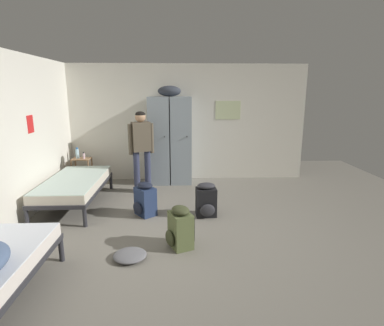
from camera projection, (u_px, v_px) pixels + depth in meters
The scene contains 12 objects.
ground_plane at pixel (193, 232), 4.46m from camera, with size 8.93×8.93×0.00m, color slate.
room_backdrop at pixel (113, 132), 5.45m from camera, with size 5.24×5.64×2.54m.
locker_bank at pixel (170, 139), 6.67m from camera, with size 0.90×0.55×2.07m.
shelf_unit at pixel (82, 169), 6.66m from camera, with size 0.38×0.30×0.57m.
bed_left_rear at pixel (75, 184), 5.43m from camera, with size 0.90×1.90×0.49m.
person_traveler at pixel (141, 144), 6.03m from camera, with size 0.47×0.31×1.59m.
water_bottle at pixel (77, 153), 6.60m from camera, with size 0.07×0.07×0.23m.
lotion_bottle at pixel (84, 156), 6.56m from camera, with size 0.05×0.05×0.14m.
backpack_olive at pixel (180, 228), 3.99m from camera, with size 0.40×0.39×0.55m.
backpack_black at pixel (206, 201), 4.98m from camera, with size 0.33×0.35×0.55m.
backpack_navy at pixel (145, 200), 5.02m from camera, with size 0.42×0.41×0.55m.
clothes_pile_grey at pixel (130, 255), 3.75m from camera, with size 0.40×0.39×0.09m.
Camera 1 is at (-0.19, -4.12, 1.98)m, focal length 29.22 mm.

